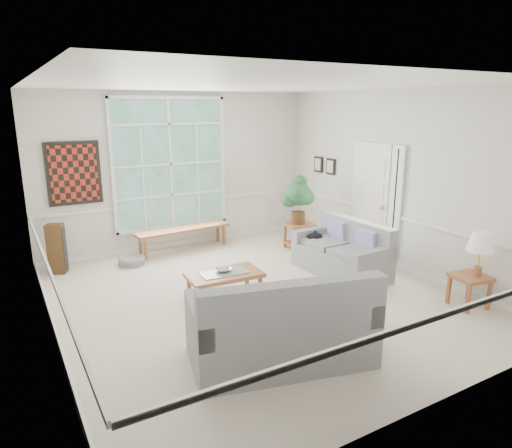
{
  "coord_description": "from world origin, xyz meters",
  "views": [
    {
      "loc": [
        -3.13,
        -5.41,
        2.74
      ],
      "look_at": [
        0.1,
        0.2,
        1.05
      ],
      "focal_mm": 32.0,
      "sensor_mm": 36.0,
      "label": 1
    }
  ],
  "objects": [
    {
      "name": "side_table",
      "position": [
        2.4,
        -1.76,
        0.23
      ],
      "size": [
        0.52,
        0.52,
        0.46
      ],
      "primitive_type": "cube",
      "rotation": [
        0.0,
        0.0,
        -0.18
      ],
      "color": "brown",
      "rests_on": "floor"
    },
    {
      "name": "floor",
      "position": [
        0.0,
        0.0,
        -0.01
      ],
      "size": [
        5.5,
        6.0,
        0.01
      ],
      "primitive_type": "cube",
      "color": "beige",
      "rests_on": "ground"
    },
    {
      "name": "floor_speaker",
      "position": [
        -2.4,
        2.52,
        0.42
      ],
      "size": [
        0.33,
        0.3,
        0.85
      ],
      "primitive_type": "cube",
      "rotation": [
        0.0,
        0.0,
        -0.43
      ],
      "color": "#432B14",
      "rests_on": "floor"
    },
    {
      "name": "cat",
      "position": [
        1.58,
        0.71,
        0.52
      ],
      "size": [
        0.34,
        0.27,
        0.14
      ],
      "primitive_type": "ellipsoid",
      "rotation": [
        0.0,
        0.0,
        -0.21
      ],
      "color": "black",
      "rests_on": "loveseat_right"
    },
    {
      "name": "wall_back",
      "position": [
        0.0,
        3.0,
        1.5
      ],
      "size": [
        5.5,
        0.02,
        3.0
      ],
      "primitive_type": "cube",
      "color": "silver",
      "rests_on": "ground"
    },
    {
      "name": "wall_art",
      "position": [
        -1.95,
        2.95,
        1.6
      ],
      "size": [
        0.9,
        0.06,
        1.1
      ],
      "primitive_type": "cube",
      "color": "#5D1B13",
      "rests_on": "wall_back"
    },
    {
      "name": "window_bench",
      "position": [
        -0.11,
        2.65,
        0.22
      ],
      "size": [
        1.9,
        0.51,
        0.44
      ],
      "primitive_type": "cube",
      "rotation": [
        0.0,
        0.0,
        0.08
      ],
      "color": "brown",
      "rests_on": "floor"
    },
    {
      "name": "pewter_bowl",
      "position": [
        -0.43,
        0.22,
        0.43
      ],
      "size": [
        0.33,
        0.33,
        0.07
      ],
      "primitive_type": "imported",
      "rotation": [
        0.0,
        0.0,
        -0.19
      ],
      "color": "gray",
      "rests_on": "coffee_table"
    },
    {
      "name": "entry_door",
      "position": [
        2.71,
        0.6,
        1.05
      ],
      "size": [
        0.08,
        0.9,
        2.1
      ],
      "primitive_type": "cube",
      "color": "white",
      "rests_on": "floor"
    },
    {
      "name": "wall_frame_near",
      "position": [
        2.71,
        1.75,
        1.55
      ],
      "size": [
        0.04,
        0.26,
        0.32
      ],
      "primitive_type": "cube",
      "color": "black",
      "rests_on": "wall_right"
    },
    {
      "name": "loveseat_front",
      "position": [
        -0.63,
        -1.6,
        0.53
      ],
      "size": [
        2.14,
        1.45,
        1.06
      ],
      "primitive_type": "cube",
      "rotation": [
        0.0,
        0.0,
        -0.24
      ],
      "color": "gray",
      "rests_on": "floor"
    },
    {
      "name": "end_table",
      "position": [
        1.87,
        1.59,
        0.26
      ],
      "size": [
        0.6,
        0.6,
        0.52
      ],
      "primitive_type": "cube",
      "rotation": [
        0.0,
        0.0,
        -0.16
      ],
      "color": "brown",
      "rests_on": "floor"
    },
    {
      "name": "pet_bed",
      "position": [
        -1.22,
        2.33,
        0.07
      ],
      "size": [
        0.53,
        0.53,
        0.14
      ],
      "primitive_type": "cylinder",
      "rotation": [
        0.0,
        0.0,
        -0.13
      ],
      "color": "slate",
      "rests_on": "floor"
    },
    {
      "name": "wall_left",
      "position": [
        -2.75,
        0.0,
        1.5
      ],
      "size": [
        0.02,
        6.0,
        3.0
      ],
      "primitive_type": "cube",
      "color": "silver",
      "rests_on": "ground"
    },
    {
      "name": "wall_right",
      "position": [
        2.75,
        0.0,
        1.5
      ],
      "size": [
        0.02,
        6.0,
        3.0
      ],
      "primitive_type": "cube",
      "color": "silver",
      "rests_on": "ground"
    },
    {
      "name": "door_sidelight",
      "position": [
        2.71,
        -0.03,
        1.15
      ],
      "size": [
        0.08,
        0.26,
        1.9
      ],
      "primitive_type": "cube",
      "color": "white",
      "rests_on": "wall_right"
    },
    {
      "name": "ceiling",
      "position": [
        0.0,
        0.0,
        3.0
      ],
      "size": [
        5.5,
        6.0,
        0.02
      ],
      "primitive_type": "cube",
      "color": "white",
      "rests_on": "ground"
    },
    {
      "name": "houseplant",
      "position": [
        1.83,
        1.58,
        0.99
      ],
      "size": [
        0.65,
        0.65,
        0.94
      ],
      "primitive_type": null,
      "rotation": [
        0.0,
        0.0,
        0.22
      ],
      "color": "#285731",
      "rests_on": "end_table"
    },
    {
      "name": "wall_frame_far",
      "position": [
        2.71,
        2.15,
        1.55
      ],
      "size": [
        0.04,
        0.26,
        0.32
      ],
      "primitive_type": "cube",
      "color": "black",
      "rests_on": "wall_right"
    },
    {
      "name": "table_lamp",
      "position": [
        2.45,
        -1.82,
        0.78
      ],
      "size": [
        0.43,
        0.43,
        0.63
      ],
      "primitive_type": null,
      "rotation": [
        0.0,
        0.0,
        0.18
      ],
      "color": "white",
      "rests_on": "side_table"
    },
    {
      "name": "coffee_table",
      "position": [
        -0.44,
        0.17,
        0.2
      ],
      "size": [
        1.1,
        0.65,
        0.4
      ],
      "primitive_type": "cube",
      "rotation": [
        0.0,
        0.0,
        -0.06
      ],
      "color": "brown",
      "rests_on": "floor"
    },
    {
      "name": "wall_front",
      "position": [
        0.0,
        -3.0,
        1.5
      ],
      "size": [
        5.5,
        0.02,
        3.0
      ],
      "primitive_type": "cube",
      "color": "silver",
      "rests_on": "ground"
    },
    {
      "name": "window_back",
      "position": [
        -0.2,
        2.96,
        1.65
      ],
      "size": [
        2.3,
        0.08,
        2.4
      ],
      "primitive_type": "cube",
      "color": "white",
      "rests_on": "wall_back"
    },
    {
      "name": "loveseat_right",
      "position": [
        1.69,
        0.14,
        0.44
      ],
      "size": [
        0.9,
        1.66,
        0.88
      ],
      "primitive_type": "cube",
      "rotation": [
        0.0,
        0.0,
        0.04
      ],
      "color": "gray",
      "rests_on": "floor"
    }
  ]
}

